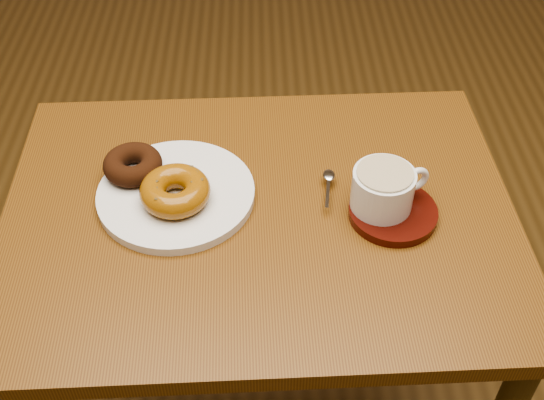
{
  "coord_description": "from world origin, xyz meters",
  "views": [
    {
      "loc": [
        0.09,
        -0.78,
        1.49
      ],
      "look_at": [
        0.11,
        -0.03,
        0.77
      ],
      "focal_mm": 45.0,
      "sensor_mm": 36.0,
      "label": 1
    }
  ],
  "objects_px": {
    "cafe_table": "(260,260)",
    "coffee_cup": "(384,188)",
    "saucer": "(393,212)",
    "donut_plate": "(176,194)"
  },
  "relations": [
    {
      "from": "saucer",
      "to": "coffee_cup",
      "type": "relative_size",
      "value": 1.11
    },
    {
      "from": "saucer",
      "to": "coffee_cup",
      "type": "xyz_separation_m",
      "value": [
        -0.02,
        0.01,
        0.04
      ]
    },
    {
      "from": "donut_plate",
      "to": "saucer",
      "type": "height_order",
      "value": "same"
    },
    {
      "from": "cafe_table",
      "to": "coffee_cup",
      "type": "relative_size",
      "value": 6.62
    },
    {
      "from": "coffee_cup",
      "to": "saucer",
      "type": "bearing_deg",
      "value": -52.16
    },
    {
      "from": "cafe_table",
      "to": "coffee_cup",
      "type": "height_order",
      "value": "coffee_cup"
    },
    {
      "from": "coffee_cup",
      "to": "cafe_table",
      "type": "bearing_deg",
      "value": 158.68
    },
    {
      "from": "cafe_table",
      "to": "donut_plate",
      "type": "relative_size",
      "value": 3.27
    },
    {
      "from": "donut_plate",
      "to": "coffee_cup",
      "type": "xyz_separation_m",
      "value": [
        0.32,
        -0.04,
        0.04
      ]
    },
    {
      "from": "coffee_cup",
      "to": "donut_plate",
      "type": "bearing_deg",
      "value": 154.23
    }
  ]
}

